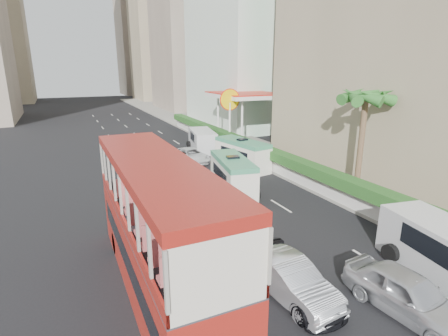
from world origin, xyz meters
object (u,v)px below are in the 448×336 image
car_silver_lane_b (404,312)px  car_black (295,296)px  minibus_near (233,175)px  palm_tree (361,148)px  double_decker_bus (158,228)px  shell_station (245,118)px  minibus_far (242,154)px  panel_van_far (202,140)px  car_silver_lane_a (288,295)px  panel_van_near (447,252)px  van_asset (191,162)px

car_silver_lane_b → car_black: car_silver_lane_b is taller
car_silver_lane_b → minibus_near: bearing=84.1°
car_silver_lane_b → palm_tree: (6.59, 8.89, 3.38)m
double_decker_bus → shell_station: 28.02m
double_decker_bus → palm_tree: bearing=16.2°
minibus_far → panel_van_far: (-0.56, 7.56, -0.17)m
car_silver_lane_a → car_silver_lane_b: car_silver_lane_b is taller
panel_van_far → palm_tree: palm_tree is taller
car_silver_lane_a → palm_tree: (9.66, 6.41, 3.38)m
car_silver_lane_a → minibus_far: size_ratio=0.81×
car_black → panel_van_far: bearing=76.6°
car_silver_lane_b → minibus_far: size_ratio=0.83×
panel_van_far → car_black: bearing=-93.0°
double_decker_bus → panel_van_far: double_decker_bus is taller
double_decker_bus → car_silver_lane_b: bearing=-34.2°
minibus_near → panel_van_near: 12.88m
double_decker_bus → car_silver_lane_a: 5.42m
van_asset → shell_station: (8.59, 5.85, 2.75)m
van_asset → panel_van_far: (2.59, 3.83, 1.03)m
double_decker_bus → palm_tree: palm_tree is taller
car_silver_lane_b → panel_van_near: (3.30, 0.86, 1.08)m
car_black → minibus_far: 17.16m
van_asset → palm_tree: (6.39, -13.15, 3.38)m
panel_van_near → panel_van_far: (-0.50, 25.00, -0.06)m
minibus_near → palm_tree: (6.60, -4.42, 2.18)m
panel_van_near → palm_tree: 8.97m
minibus_far → palm_tree: 10.20m
car_silver_lane_a → car_silver_lane_b: 3.94m
car_silver_lane_b → shell_station: bearing=66.6°
palm_tree → double_decker_bus: bearing=-163.8°
car_silver_lane_b → palm_tree: size_ratio=0.70×
shell_station → car_silver_lane_b: bearing=-107.5°
minibus_near → double_decker_bus: bearing=-120.1°
minibus_near → panel_van_near: minibus_near is taller
car_silver_lane_b → shell_station: size_ratio=0.56×
minibus_far → shell_station: size_ratio=0.67×
double_decker_bus → van_asset: size_ratio=2.48×
car_silver_lane_a → van_asset: 19.83m
van_asset → palm_tree: bearing=-70.3°
car_black → van_asset: car_black is taller
double_decker_bus → panel_van_near: size_ratio=2.03×
van_asset → shell_station: size_ratio=0.56×
car_silver_lane_a → shell_station: shell_station is taller
van_asset → minibus_near: bearing=-97.5°
van_asset → minibus_far: 5.03m
shell_station → panel_van_far: bearing=-161.4°
van_asset → panel_van_near: size_ratio=0.82×
minibus_near → minibus_far: size_ratio=1.01×
panel_van_far → palm_tree: 17.55m
van_asset → minibus_near: 8.81m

